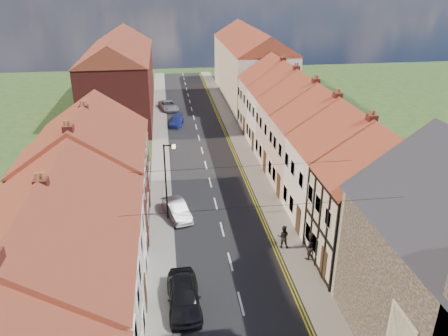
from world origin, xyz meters
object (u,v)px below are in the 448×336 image
(pedestrian_right, at_px, (283,237))
(car_far, at_px, (177,121))
(car_near, at_px, (184,296))
(car_mid, at_px, (177,210))
(car_distant, at_px, (168,106))
(lamppost, at_px, (167,177))
(pedestrian_right_b, at_px, (310,246))

(pedestrian_right, bearing_deg, car_far, -61.87)
(car_near, distance_m, car_far, 32.95)
(pedestrian_right, bearing_deg, car_mid, -21.27)
(car_distant, bearing_deg, car_far, -94.99)
(car_near, distance_m, car_mid, 10.09)
(car_near, distance_m, car_distant, 39.79)
(car_far, bearing_deg, car_distant, 105.43)
(car_far, relative_size, pedestrian_right, 2.34)
(lamppost, xyz_separation_m, pedestrian_right_b, (8.91, -6.48, -2.46))
(car_near, distance_m, pedestrian_right, 8.46)
(car_mid, distance_m, pedestrian_right, 8.74)
(car_near, height_order, car_distant, car_near)
(car_near, height_order, pedestrian_right, pedestrian_right)
(lamppost, distance_m, car_far, 23.38)
(pedestrian_right, relative_size, pedestrian_right_b, 0.86)
(car_near, bearing_deg, pedestrian_right, 33.19)
(car_distant, bearing_deg, pedestrian_right, -90.88)
(car_mid, bearing_deg, lamppost, -170.69)
(car_distant, distance_m, pedestrian_right, 35.67)
(car_distant, height_order, pedestrian_right, pedestrian_right)
(car_far, bearing_deg, car_near, -83.21)
(car_far, height_order, car_distant, car_distant)
(car_mid, xyz_separation_m, pedestrian_right_b, (8.30, -6.77, 0.44))
(car_mid, xyz_separation_m, car_far, (0.86, 22.85, -0.07))
(car_near, xyz_separation_m, car_far, (0.86, 32.94, -0.20))
(car_mid, relative_size, car_far, 0.99)
(lamppost, relative_size, pedestrian_right, 3.61)
(lamppost, distance_m, pedestrian_right_b, 11.29)
(car_far, distance_m, pedestrian_right_b, 30.55)
(lamppost, bearing_deg, pedestrian_right, -33.35)
(car_near, xyz_separation_m, car_mid, (0.00, 10.09, -0.13))
(lamppost, xyz_separation_m, car_far, (1.47, 23.15, -2.97))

